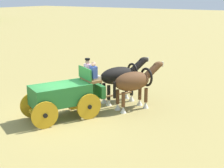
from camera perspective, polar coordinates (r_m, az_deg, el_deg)
ground_plane at (r=15.56m, az=-8.76°, el=-5.85°), size 220.00×220.00×0.00m
show_wagon at (r=15.26m, az=-8.27°, el=-1.78°), size 5.43×3.15×2.62m
draft_horse_near at (r=17.32m, az=1.44°, el=1.34°), size 2.94×1.78×2.26m
draft_horse_off at (r=16.28m, az=3.90°, el=0.35°), size 2.86×1.76×2.25m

